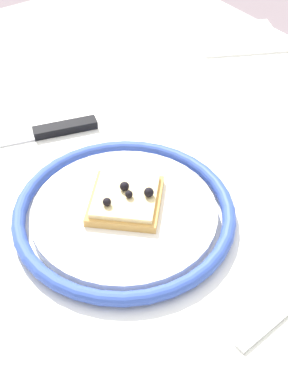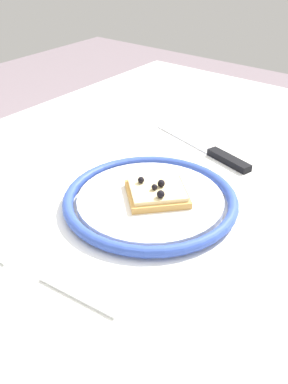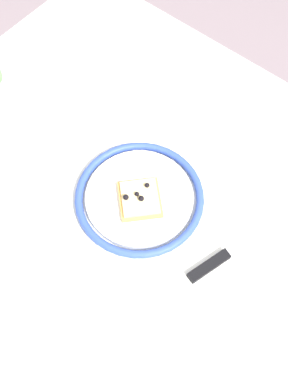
# 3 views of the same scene
# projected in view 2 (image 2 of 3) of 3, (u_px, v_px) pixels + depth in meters

# --- Properties ---
(dining_table) EXTENTS (1.18, 0.95, 0.72)m
(dining_table) POSITION_uv_depth(u_px,v_px,m) (178.00, 240.00, 0.72)
(dining_table) COLOR white
(dining_table) RESTS_ON ground_plane
(plate) EXTENTS (0.26, 0.26, 0.02)m
(plate) POSITION_uv_depth(u_px,v_px,m) (150.00, 200.00, 0.67)
(plate) COLOR white
(plate) RESTS_ON dining_table
(pizza_slice_near) EXTENTS (0.12, 0.12, 0.03)m
(pizza_slice_near) POSITION_uv_depth(u_px,v_px,m) (157.00, 192.00, 0.66)
(pizza_slice_near) COLOR tan
(pizza_slice_near) RESTS_ON plate
(knife) EXTENTS (0.09, 0.24, 0.01)m
(knife) POSITION_uv_depth(u_px,v_px,m) (216.00, 154.00, 0.80)
(knife) COLOR silver
(knife) RESTS_ON dining_table
(fork) EXTENTS (0.03, 0.20, 0.00)m
(fork) POSITION_uv_depth(u_px,v_px,m) (47.00, 279.00, 0.53)
(fork) COLOR silver
(fork) RESTS_ON dining_table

